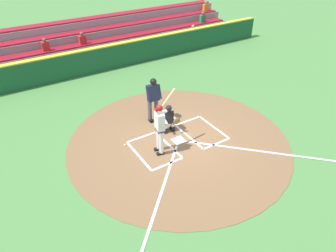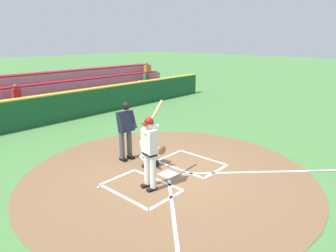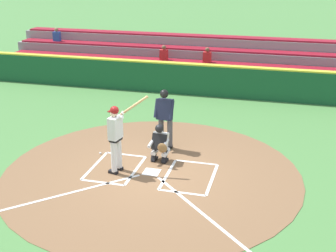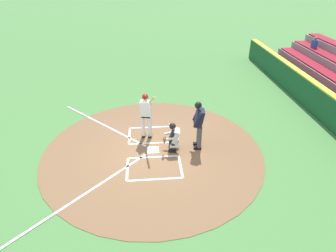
# 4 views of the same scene
# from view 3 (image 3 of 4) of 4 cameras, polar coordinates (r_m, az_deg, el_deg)

# --- Properties ---
(ground_plane) EXTENTS (120.00, 120.00, 0.00)m
(ground_plane) POSITION_cam_3_polar(r_m,az_deg,el_deg) (12.36, -2.07, -5.83)
(ground_plane) COLOR #4C8442
(dirt_circle) EXTENTS (8.00, 8.00, 0.01)m
(dirt_circle) POSITION_cam_3_polar(r_m,az_deg,el_deg) (12.36, -2.07, -5.81)
(dirt_circle) COLOR brown
(dirt_circle) RESTS_ON ground
(home_plate_and_chalk) EXTENTS (7.93, 4.91, 0.01)m
(home_plate_and_chalk) POSITION_cam_3_polar(r_m,az_deg,el_deg) (11.61, -3.33, -7.64)
(home_plate_and_chalk) COLOR white
(home_plate_and_chalk) RESTS_ON dirt_circle
(batter) EXTENTS (1.03, 0.58, 2.13)m
(batter) POSITION_cam_3_polar(r_m,az_deg,el_deg) (12.02, -6.52, -1.02)
(batter) COLOR white
(batter) RESTS_ON ground
(catcher) EXTENTS (0.59, 0.66, 1.13)m
(catcher) POSITION_cam_3_polar(r_m,az_deg,el_deg) (12.75, -1.00, -2.06)
(catcher) COLOR black
(catcher) RESTS_ON ground
(plate_umpire) EXTENTS (0.60, 0.45, 1.86)m
(plate_umpire) POSITION_cam_3_polar(r_m,az_deg,el_deg) (13.45, -0.39, 1.40)
(plate_umpire) COLOR #4C4C51
(plate_umpire) RESTS_ON ground
(baseball) EXTENTS (0.07, 0.07, 0.07)m
(baseball) POSITION_cam_3_polar(r_m,az_deg,el_deg) (13.57, -8.46, -3.38)
(baseball) COLOR white
(baseball) RESTS_ON ground
(backstop_wall) EXTENTS (22.00, 0.36, 1.31)m
(backstop_wall) POSITION_cam_3_polar(r_m,az_deg,el_deg) (19.00, 4.44, 5.79)
(backstop_wall) COLOR #19512D
(backstop_wall) RESTS_ON ground
(bleacher_stand) EXTENTS (20.00, 3.40, 2.10)m
(bleacher_stand) POSITION_cam_3_polar(r_m,az_deg,el_deg) (21.57, 5.79, 7.69)
(bleacher_stand) COLOR gray
(bleacher_stand) RESTS_ON ground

